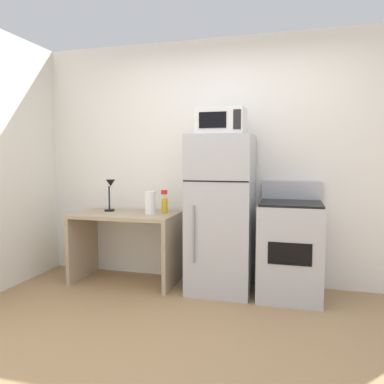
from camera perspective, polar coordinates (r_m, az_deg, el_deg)
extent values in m
plane|color=#9E7A51|center=(2.73, -0.54, -24.04)|extent=(12.00, 12.00, 0.00)
cube|color=white|center=(4.05, 6.03, 4.65)|extent=(5.00, 0.10, 2.60)
cube|color=tan|center=(4.06, -10.13, -3.48)|extent=(1.10, 0.60, 0.04)
cube|color=tan|center=(4.38, -16.41, -7.97)|extent=(0.04, 0.60, 0.71)
cube|color=tan|center=(3.94, -2.93, -9.24)|extent=(0.04, 0.60, 0.71)
cylinder|color=black|center=(4.25, -12.53, -2.75)|extent=(0.11, 0.11, 0.02)
cylinder|color=black|center=(4.23, -12.56, -0.88)|extent=(0.02, 0.02, 0.26)
cone|color=black|center=(4.19, -12.37, 1.36)|extent=(0.10, 0.10, 0.08)
cylinder|color=white|center=(3.92, -6.42, -1.66)|extent=(0.11, 0.11, 0.24)
cylinder|color=yellow|center=(3.99, -4.21, -2.11)|extent=(0.06, 0.06, 0.16)
cylinder|color=white|center=(3.98, -4.22, -0.64)|extent=(0.02, 0.02, 0.04)
cube|color=red|center=(3.97, -4.28, -0.02)|extent=(0.06, 0.03, 0.04)
cube|color=#B7B7BC|center=(3.74, 4.46, -3.37)|extent=(0.63, 0.59, 1.56)
cube|color=black|center=(3.41, 3.57, 1.64)|extent=(0.61, 0.00, 0.01)
cylinder|color=gray|center=(3.51, 0.26, -6.49)|extent=(0.02, 0.02, 0.55)
cube|color=silver|center=(3.69, 4.50, 10.71)|extent=(0.46, 0.34, 0.26)
cube|color=black|center=(3.53, 3.16, 10.97)|extent=(0.26, 0.01, 0.15)
cube|color=black|center=(3.49, 6.92, 11.01)|extent=(0.07, 0.01, 0.18)
cube|color=#B7B7BC|center=(3.73, 14.76, -8.72)|extent=(0.59, 0.60, 0.90)
cube|color=black|center=(3.65, 14.93, -1.68)|extent=(0.57, 0.58, 0.02)
cube|color=#B7B7BC|center=(3.92, 14.99, 0.24)|extent=(0.59, 0.04, 0.18)
cube|color=black|center=(3.42, 14.73, -9.18)|extent=(0.38, 0.01, 0.20)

